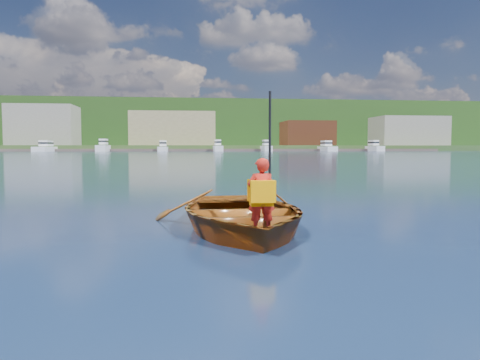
{
  "coord_description": "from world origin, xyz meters",
  "views": [
    {
      "loc": [
        -0.48,
        -7.44,
        1.29
      ],
      "look_at": [
        0.36,
        -0.25,
        0.79
      ],
      "focal_mm": 35.0,
      "sensor_mm": 36.0,
      "label": 1
    }
  ],
  "objects_px": {
    "rowboat": "(241,214)",
    "marina_yachts": "(156,147)",
    "dock": "(206,150)",
    "child_paddler": "(261,195)"
  },
  "relations": [
    {
      "from": "rowboat",
      "to": "marina_yachts",
      "type": "relative_size",
      "value": 0.03
    },
    {
      "from": "marina_yachts",
      "to": "dock",
      "type": "bearing_deg",
      "value": 16.35
    },
    {
      "from": "rowboat",
      "to": "dock",
      "type": "xyz_separation_m",
      "value": [
        5.91,
        148.25,
        0.15
      ]
    },
    {
      "from": "dock",
      "to": "child_paddler",
      "type": "bearing_deg",
      "value": -92.2
    },
    {
      "from": "child_paddler",
      "to": "dock",
      "type": "relative_size",
      "value": 0.01
    },
    {
      "from": "rowboat",
      "to": "marina_yachts",
      "type": "bearing_deg",
      "value": 94.02
    },
    {
      "from": "dock",
      "to": "marina_yachts",
      "type": "distance_m",
      "value": 16.7
    },
    {
      "from": "child_paddler",
      "to": "dock",
      "type": "xyz_separation_m",
      "value": [
        5.72,
        149.14,
        -0.24
      ]
    },
    {
      "from": "rowboat",
      "to": "child_paddler",
      "type": "height_order",
      "value": "child_paddler"
    },
    {
      "from": "child_paddler",
      "to": "marina_yachts",
      "type": "xyz_separation_m",
      "value": [
        -10.27,
        144.45,
        0.71
      ]
    }
  ]
}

